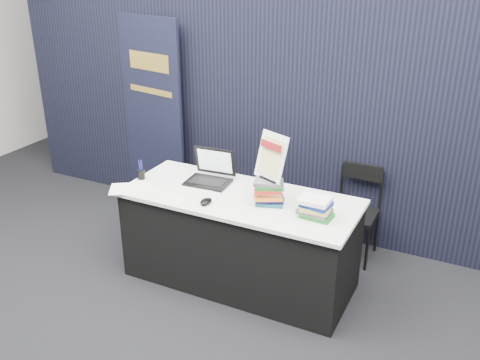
% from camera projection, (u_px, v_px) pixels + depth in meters
% --- Properties ---
extents(floor, '(8.00, 8.00, 0.00)m').
position_uv_depth(floor, '(206.00, 318.00, 3.88)').
color(floor, black).
rests_on(floor, ground).
extents(wall_back, '(8.00, 0.02, 3.50)m').
position_uv_depth(wall_back, '(367.00, 12.00, 6.46)').
color(wall_back, '#B5B1AB').
rests_on(wall_back, floor).
extents(drape_partition, '(6.00, 0.08, 2.40)m').
position_uv_depth(drape_partition, '(293.00, 104.00, 4.71)').
color(drape_partition, black).
rests_on(drape_partition, floor).
extents(display_table, '(1.80, 0.75, 0.75)m').
position_uv_depth(display_table, '(240.00, 239.00, 4.18)').
color(display_table, black).
rests_on(display_table, floor).
extents(laptop, '(0.36, 0.30, 0.26)m').
position_uv_depth(laptop, '(211.00, 174.00, 4.25)').
color(laptop, black).
rests_on(laptop, display_table).
extents(mouse, '(0.08, 0.12, 0.04)m').
position_uv_depth(mouse, '(206.00, 201.00, 3.90)').
color(mouse, black).
rests_on(mouse, display_table).
extents(brochure_left, '(0.38, 0.35, 0.00)m').
position_uv_depth(brochure_left, '(130.00, 189.00, 4.15)').
color(brochure_left, white).
rests_on(brochure_left, display_table).
extents(brochure_mid, '(0.40, 0.35, 0.00)m').
position_uv_depth(brochure_mid, '(176.00, 194.00, 4.06)').
color(brochure_mid, white).
rests_on(brochure_mid, display_table).
extents(brochure_right, '(0.36, 0.28, 0.00)m').
position_uv_depth(brochure_right, '(189.00, 190.00, 4.12)').
color(brochure_right, silver).
rests_on(brochure_right, display_table).
extents(pen_cup, '(0.07, 0.07, 0.08)m').
position_uv_depth(pen_cup, '(141.00, 174.00, 4.32)').
color(pen_cup, black).
rests_on(pen_cup, display_table).
extents(book_stack_tall, '(0.24, 0.22, 0.19)m').
position_uv_depth(book_stack_tall, '(269.00, 192.00, 3.87)').
color(book_stack_tall, '#174E58').
rests_on(book_stack_tall, display_table).
extents(book_stack_short, '(0.22, 0.17, 0.15)m').
position_uv_depth(book_stack_short, '(316.00, 208.00, 3.68)').
color(book_stack_short, '#1B671F').
rests_on(book_stack_short, display_table).
extents(info_sign, '(0.27, 0.19, 0.35)m').
position_uv_depth(info_sign, '(271.00, 157.00, 3.80)').
color(info_sign, black).
rests_on(info_sign, book_stack_tall).
extents(pullup_banner, '(0.81, 0.25, 1.90)m').
position_uv_depth(pullup_banner, '(154.00, 124.00, 5.36)').
color(pullup_banner, black).
rests_on(pullup_banner, floor).
extents(stacking_chair, '(0.37, 0.37, 0.80)m').
position_uv_depth(stacking_chair, '(356.00, 208.00, 4.52)').
color(stacking_chair, black).
rests_on(stacking_chair, floor).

